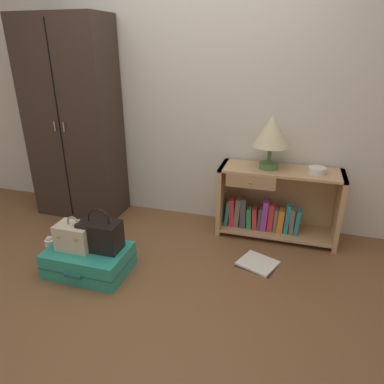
{
  "coord_description": "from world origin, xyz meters",
  "views": [
    {
      "loc": [
        0.93,
        -1.81,
        1.69
      ],
      "look_at": [
        0.16,
        0.78,
        0.55
      ],
      "focal_mm": 32.77,
      "sensor_mm": 36.0,
      "label": 1
    }
  ],
  "objects_px": {
    "bowl": "(317,171)",
    "suitcase_large": "(89,260)",
    "table_lamp": "(272,133)",
    "open_book_on_floor": "(258,263)",
    "bookshelf": "(273,204)",
    "wardrobe": "(74,122)",
    "train_case": "(75,236)",
    "bottle": "(51,248)",
    "handbag": "(100,235)"
  },
  "relations": [
    {
      "from": "bowl",
      "to": "suitcase_large",
      "type": "distance_m",
      "value": 2.04
    },
    {
      "from": "table_lamp",
      "to": "open_book_on_floor",
      "type": "xyz_separation_m",
      "value": [
        0.02,
        -0.54,
        -0.98
      ]
    },
    {
      "from": "bookshelf",
      "to": "table_lamp",
      "type": "xyz_separation_m",
      "value": [
        -0.07,
        -0.01,
        0.67
      ]
    },
    {
      "from": "table_lamp",
      "to": "open_book_on_floor",
      "type": "relative_size",
      "value": 1.27
    },
    {
      "from": "wardrobe",
      "to": "train_case",
      "type": "relative_size",
      "value": 7.03
    },
    {
      "from": "open_book_on_floor",
      "to": "bowl",
      "type": "bearing_deg",
      "value": 52.24
    },
    {
      "from": "wardrobe",
      "to": "bottle",
      "type": "xyz_separation_m",
      "value": [
        0.25,
        -0.91,
        -0.88
      ]
    },
    {
      "from": "wardrobe",
      "to": "train_case",
      "type": "distance_m",
      "value": 1.33
    },
    {
      "from": "table_lamp",
      "to": "handbag",
      "type": "distance_m",
      "value": 1.66
    },
    {
      "from": "table_lamp",
      "to": "suitcase_large",
      "type": "bearing_deg",
      "value": -141.4
    },
    {
      "from": "bookshelf",
      "to": "bottle",
      "type": "relative_size",
      "value": 5.42
    },
    {
      "from": "wardrobe",
      "to": "bookshelf",
      "type": "bearing_deg",
      "value": 1.25
    },
    {
      "from": "bookshelf",
      "to": "open_book_on_floor",
      "type": "xyz_separation_m",
      "value": [
        -0.06,
        -0.55,
        -0.31
      ]
    },
    {
      "from": "bookshelf",
      "to": "bowl",
      "type": "bearing_deg",
      "value": -6.79
    },
    {
      "from": "wardrobe",
      "to": "open_book_on_floor",
      "type": "height_order",
      "value": "wardrobe"
    },
    {
      "from": "table_lamp",
      "to": "open_book_on_floor",
      "type": "distance_m",
      "value": 1.12
    },
    {
      "from": "table_lamp",
      "to": "suitcase_large",
      "type": "xyz_separation_m",
      "value": [
        -1.27,
        -1.02,
        -0.89
      ]
    },
    {
      "from": "train_case",
      "to": "bottle",
      "type": "height_order",
      "value": "train_case"
    },
    {
      "from": "table_lamp",
      "to": "train_case",
      "type": "bearing_deg",
      "value": -143.05
    },
    {
      "from": "wardrobe",
      "to": "suitcase_large",
      "type": "distance_m",
      "value": 1.48
    },
    {
      "from": "table_lamp",
      "to": "open_book_on_floor",
      "type": "height_order",
      "value": "table_lamp"
    },
    {
      "from": "handbag",
      "to": "wardrobe",
      "type": "bearing_deg",
      "value": 129.3
    },
    {
      "from": "suitcase_large",
      "to": "train_case",
      "type": "bearing_deg",
      "value": -173.51
    },
    {
      "from": "bookshelf",
      "to": "handbag",
      "type": "relative_size",
      "value": 3.13
    },
    {
      "from": "wardrobe",
      "to": "bottle",
      "type": "bearing_deg",
      "value": -74.44
    },
    {
      "from": "wardrobe",
      "to": "handbag",
      "type": "bearing_deg",
      "value": -50.7
    },
    {
      "from": "suitcase_large",
      "to": "train_case",
      "type": "height_order",
      "value": "train_case"
    },
    {
      "from": "table_lamp",
      "to": "open_book_on_floor",
      "type": "bearing_deg",
      "value": -88.32
    },
    {
      "from": "handbag",
      "to": "open_book_on_floor",
      "type": "relative_size",
      "value": 0.93
    },
    {
      "from": "bottle",
      "to": "open_book_on_floor",
      "type": "relative_size",
      "value": 0.54
    },
    {
      "from": "bottle",
      "to": "bowl",
      "type": "bearing_deg",
      "value": 23.59
    },
    {
      "from": "bowl",
      "to": "train_case",
      "type": "height_order",
      "value": "bowl"
    },
    {
      "from": "train_case",
      "to": "open_book_on_floor",
      "type": "xyz_separation_m",
      "value": [
        1.38,
        0.49,
        -0.3
      ]
    },
    {
      "from": "bowl",
      "to": "bottle",
      "type": "height_order",
      "value": "bowl"
    },
    {
      "from": "wardrobe",
      "to": "bowl",
      "type": "height_order",
      "value": "wardrobe"
    },
    {
      "from": "wardrobe",
      "to": "table_lamp",
      "type": "relative_size",
      "value": 4.11
    },
    {
      "from": "suitcase_large",
      "to": "handbag",
      "type": "relative_size",
      "value": 1.84
    },
    {
      "from": "table_lamp",
      "to": "bottle",
      "type": "xyz_separation_m",
      "value": [
        -1.69,
        -0.94,
        -0.9
      ]
    },
    {
      "from": "open_book_on_floor",
      "to": "bottle",
      "type": "bearing_deg",
      "value": -166.56
    },
    {
      "from": "wardrobe",
      "to": "table_lamp",
      "type": "xyz_separation_m",
      "value": [
        1.94,
        0.03,
        0.01
      ]
    },
    {
      "from": "open_book_on_floor",
      "to": "table_lamp",
      "type": "bearing_deg",
      "value": 91.68
    },
    {
      "from": "bowl",
      "to": "bottle",
      "type": "relative_size",
      "value": 0.75
    },
    {
      "from": "bowl",
      "to": "open_book_on_floor",
      "type": "distance_m",
      "value": 0.94
    },
    {
      "from": "wardrobe",
      "to": "train_case",
      "type": "xyz_separation_m",
      "value": [
        0.58,
        -0.99,
        -0.67
      ]
    },
    {
      "from": "train_case",
      "to": "bottle",
      "type": "distance_m",
      "value": 0.4
    },
    {
      "from": "suitcase_large",
      "to": "wardrobe",
      "type": "bearing_deg",
      "value": 124.2
    },
    {
      "from": "table_lamp",
      "to": "train_case",
      "type": "distance_m",
      "value": 1.84
    },
    {
      "from": "bookshelf",
      "to": "handbag",
      "type": "bearing_deg",
      "value": -141.44
    },
    {
      "from": "suitcase_large",
      "to": "train_case",
      "type": "distance_m",
      "value": 0.23
    },
    {
      "from": "wardrobe",
      "to": "handbag",
      "type": "xyz_separation_m",
      "value": [
        0.77,
        -0.94,
        -0.65
      ]
    }
  ]
}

